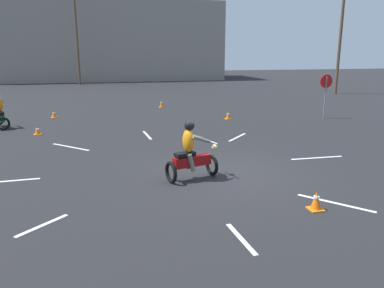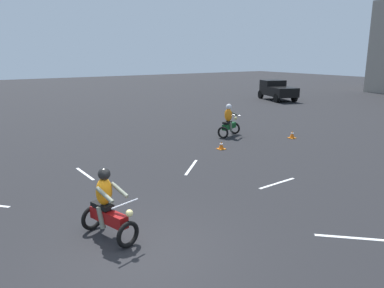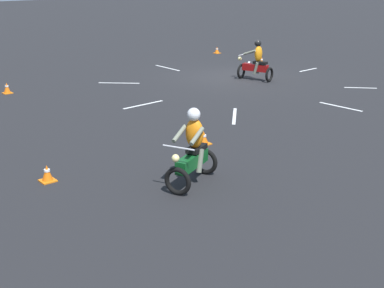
% 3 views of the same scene
% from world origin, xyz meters
% --- Properties ---
extents(ground_plane, '(120.00, 120.00, 0.00)m').
position_xyz_m(ground_plane, '(0.00, 0.00, 0.00)').
color(ground_plane, black).
extents(motorcycle_rider_foreground, '(1.56, 0.99, 1.66)m').
position_xyz_m(motorcycle_rider_foreground, '(-1.11, -0.29, 0.73)').
color(motorcycle_rider_foreground, black).
rests_on(motorcycle_rider_foreground, ground).
extents(stop_sign, '(0.70, 0.08, 2.30)m').
position_xyz_m(stop_sign, '(8.06, 7.64, 1.63)').
color(stop_sign, slate).
rests_on(stop_sign, ground).
extents(traffic_cone_near_left, '(0.32, 0.32, 0.44)m').
position_xyz_m(traffic_cone_near_left, '(1.11, -2.97, 0.21)').
color(traffic_cone_near_left, orange).
rests_on(traffic_cone_near_left, ground).
extents(traffic_cone_mid_center, '(0.32, 0.32, 0.40)m').
position_xyz_m(traffic_cone_mid_center, '(3.00, 8.53, 0.19)').
color(traffic_cone_mid_center, orange).
rests_on(traffic_cone_mid_center, ground).
extents(traffic_cone_mid_left, '(0.32, 0.32, 0.37)m').
position_xyz_m(traffic_cone_mid_left, '(-5.93, 11.12, 0.18)').
color(traffic_cone_mid_left, orange).
rests_on(traffic_cone_mid_left, ground).
extents(traffic_cone_far_right, '(0.32, 0.32, 0.35)m').
position_xyz_m(traffic_cone_far_right, '(-6.13, 6.84, 0.17)').
color(traffic_cone_far_right, orange).
rests_on(traffic_cone_far_right, ground).
extents(traffic_cone_far_center, '(0.32, 0.32, 0.47)m').
position_xyz_m(traffic_cone_far_center, '(0.28, 13.57, 0.23)').
color(traffic_cone_far_center, orange).
rests_on(traffic_cone_far_center, ground).
extents(lane_stripe_e, '(1.84, 0.14, 0.01)m').
position_xyz_m(lane_stripe_e, '(3.47, 0.81, 0.00)').
color(lane_stripe_e, silver).
rests_on(lane_stripe_e, ground).
extents(lane_stripe_ne, '(1.21, 1.28, 0.01)m').
position_xyz_m(lane_stripe_ne, '(1.98, 4.36, 0.00)').
color(lane_stripe_ne, silver).
rests_on(lane_stripe_ne, ground).
extents(lane_stripe_n, '(0.22, 1.67, 0.01)m').
position_xyz_m(lane_stripe_n, '(-1.60, 5.64, 0.00)').
color(lane_stripe_n, silver).
rests_on(lane_stripe_n, ground).
extents(lane_stripe_nw, '(1.42, 1.43, 0.01)m').
position_xyz_m(lane_stripe_nw, '(-4.62, 4.27, 0.00)').
color(lane_stripe_nw, silver).
rests_on(lane_stripe_nw, ground).
extents(lane_stripe_w, '(1.64, 0.16, 0.01)m').
position_xyz_m(lane_stripe_w, '(-6.01, 0.72, 0.00)').
color(lane_stripe_w, silver).
rests_on(lane_stripe_w, ground).
extents(lane_stripe_sw, '(0.95, 0.91, 0.01)m').
position_xyz_m(lane_stripe_sw, '(-4.72, -2.35, 0.00)').
color(lane_stripe_sw, silver).
rests_on(lane_stripe_sw, ground).
extents(lane_stripe_s, '(0.18, 1.28, 0.01)m').
position_xyz_m(lane_stripe_s, '(-0.98, -3.83, 0.00)').
color(lane_stripe_s, silver).
rests_on(lane_stripe_s, ground).
extents(lane_stripe_se, '(1.22, 1.43, 0.01)m').
position_xyz_m(lane_stripe_se, '(1.77, -2.73, 0.00)').
color(lane_stripe_se, silver).
rests_on(lane_stripe_se, ground).
extents(utility_pole_near, '(0.24, 0.24, 8.23)m').
position_xyz_m(utility_pole_near, '(15.86, 18.13, 4.12)').
color(utility_pole_near, brown).
rests_on(utility_pole_near, ground).
extents(utility_pole_far, '(0.24, 0.24, 9.66)m').
position_xyz_m(utility_pole_far, '(-5.55, 32.42, 4.83)').
color(utility_pole_far, brown).
rests_on(utility_pole_far, ground).
extents(building_backdrop, '(29.17, 10.20, 9.39)m').
position_xyz_m(building_backdrop, '(-2.91, 40.25, 4.69)').
color(building_backdrop, gray).
rests_on(building_backdrop, ground).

